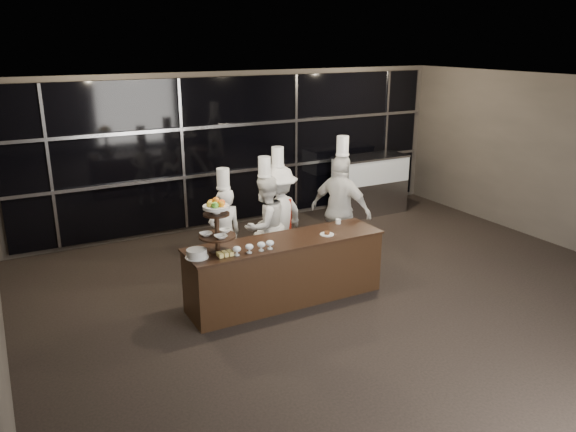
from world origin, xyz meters
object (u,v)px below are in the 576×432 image
display_stand (217,222)px  chef_d (341,210)px  buffet_counter (286,270)px  chef_b (265,225)px  chef_c (278,217)px  display_case (370,182)px  layer_cake (197,254)px  chef_a (225,232)px

display_stand → chef_d: 2.57m
buffet_counter → chef_b: (0.18, 1.00, 0.34)m
chef_b → chef_c: 0.35m
buffet_counter → chef_b: 1.08m
display_case → chef_d: bearing=-135.4°
buffet_counter → chef_d: size_ratio=1.33×
chef_b → chef_c: (0.31, 0.17, 0.04)m
chef_b → buffet_counter: bearing=-100.0°
layer_cake → display_stand: bearing=9.3°
layer_cake → display_case: size_ratio=0.19×
layer_cake → chef_a: bearing=53.8°
chef_c → chef_d: (0.93, -0.40, 0.08)m
display_case → chef_b: bearing=-150.9°
chef_b → chef_c: chef_c is taller
display_stand → chef_c: bearing=38.2°
chef_a → chef_b: chef_b is taller
chef_d → display_stand: bearing=-162.4°
chef_c → chef_b: bearing=-151.9°
chef_a → buffet_counter: bearing=-68.0°
buffet_counter → chef_d: chef_d is taller
chef_a → chef_d: chef_d is taller
buffet_counter → chef_c: 1.32m
chef_d → buffet_counter: bearing=-151.5°
buffet_counter → chef_c: bearing=67.4°
buffet_counter → layer_cake: (-1.31, -0.05, 0.51)m
chef_b → chef_d: 1.27m
buffet_counter → chef_b: chef_b is taller
chef_b → display_stand: bearing=-139.5°
display_stand → buffet_counter: bearing=0.0°
display_stand → chef_b: bearing=40.5°
display_stand → chef_a: size_ratio=0.42×
display_case → display_stand: bearing=-147.7°
display_case → chef_d: (-2.15, -2.12, 0.25)m
buffet_counter → display_case: display_case is taller
layer_cake → chef_a: size_ratio=0.17×
display_case → chef_b: 3.88m
buffet_counter → display_case: bearing=39.0°
chef_a → chef_c: bearing=3.3°
buffet_counter → chef_a: 1.24m
layer_cake → chef_c: bearing=34.2°
layer_cake → chef_a: (0.85, 1.17, -0.21)m
display_case → buffet_counter: bearing=-141.0°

